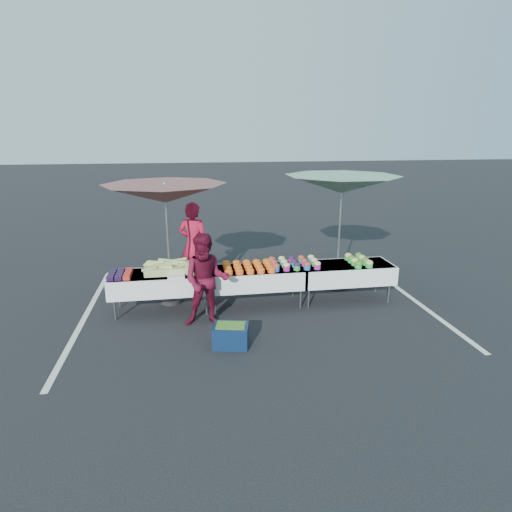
{
  "coord_description": "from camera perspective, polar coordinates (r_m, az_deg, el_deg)",
  "views": [
    {
      "loc": [
        -1.23,
        -7.7,
        3.29
      ],
      "look_at": [
        0.0,
        0.0,
        1.0
      ],
      "focal_mm": 30.0,
      "sensor_mm": 36.0,
      "label": 1
    }
  ],
  "objects": [
    {
      "name": "ground",
      "position": [
        8.46,
        0.0,
        -6.51
      ],
      "size": [
        80.0,
        80.0,
        0.0
      ],
      "primitive_type": "plane",
      "color": "black"
    },
    {
      "name": "stripe_left",
      "position": [
        8.6,
        -21.74,
        -7.34
      ],
      "size": [
        0.1,
        5.0,
        0.0
      ],
      "primitive_type": "cube",
      "color": "silver",
      "rests_on": "ground"
    },
    {
      "name": "stripe_right",
      "position": [
        9.47,
        19.56,
        -4.94
      ],
      "size": [
        0.1,
        5.0,
        0.0
      ],
      "primitive_type": "cube",
      "color": "silver",
      "rests_on": "ground"
    },
    {
      "name": "table_left",
      "position": [
        8.18,
        -12.57,
        -3.36
      ],
      "size": [
        1.86,
        0.81,
        0.75
      ],
      "color": "white",
      "rests_on": "ground"
    },
    {
      "name": "table_center",
      "position": [
        8.26,
        0.0,
        -2.78
      ],
      "size": [
        1.86,
        0.81,
        0.75
      ],
      "color": "white",
      "rests_on": "ground"
    },
    {
      "name": "table_right",
      "position": [
        8.71,
        11.79,
        -2.11
      ],
      "size": [
        1.86,
        0.81,
        0.75
      ],
      "color": "white",
      "rests_on": "ground"
    },
    {
      "name": "berry_punnets",
      "position": [
        8.14,
        -17.67,
        -2.32
      ],
      "size": [
        0.4,
        0.54,
        0.08
      ],
      "color": "black",
      "rests_on": "table_left"
    },
    {
      "name": "corn_pile",
      "position": [
        8.13,
        -10.9,
        -1.48
      ],
      "size": [
        1.16,
        0.57,
        0.26
      ],
      "color": "#8CAA57",
      "rests_on": "table_left"
    },
    {
      "name": "plastic_bags",
      "position": [
        7.82,
        -10.57,
        -2.68
      ],
      "size": [
        0.3,
        0.25,
        0.05
      ],
      "primitive_type": "cube",
      "color": "white",
      "rests_on": "table_left"
    },
    {
      "name": "carrot_bowls",
      "position": [
        8.16,
        -1.03,
        -1.42
      ],
      "size": [
        0.95,
        0.69,
        0.11
      ],
      "color": "#FE591C",
      "rests_on": "table_center"
    },
    {
      "name": "potato_cups",
      "position": [
        8.32,
        5.11,
        -0.89
      ],
      "size": [
        0.94,
        0.58,
        0.16
      ],
      "color": "#255BAD",
      "rests_on": "table_right"
    },
    {
      "name": "bean_baskets",
      "position": [
        8.72,
        13.5,
        -0.54
      ],
      "size": [
        0.36,
        0.68,
        0.15
      ],
      "color": "green",
      "rests_on": "table_right"
    },
    {
      "name": "vendor",
      "position": [
        9.33,
        -8.29,
        1.53
      ],
      "size": [
        0.8,
        0.69,
        1.86
      ],
      "primitive_type": "imported",
      "rotation": [
        0.0,
        0.0,
        2.71
      ],
      "color": "#AD1333",
      "rests_on": "ground"
    },
    {
      "name": "customer",
      "position": [
        7.38,
        -6.65,
        -3.27
      ],
      "size": [
        0.88,
        0.73,
        1.65
      ],
      "primitive_type": "imported",
      "rotation": [
        0.0,
        0.0,
        -0.14
      ],
      "color": "#590D22",
      "rests_on": "ground"
    },
    {
      "name": "umbrella_left",
      "position": [
        8.19,
        -12.03,
        8.06
      ],
      "size": [
        2.35,
        2.35,
        2.38
      ],
      "rotation": [
        0.0,
        0.0,
        0.01
      ],
      "color": "black",
      "rests_on": "ground"
    },
    {
      "name": "umbrella_right",
      "position": [
        9.06,
        11.4,
        9.23
      ],
      "size": [
        3.12,
        3.12,
        2.44
      ],
      "rotation": [
        0.0,
        0.0,
        -0.39
      ],
      "color": "black",
      "rests_on": "ground"
    },
    {
      "name": "storage_bin",
      "position": [
        6.88,
        -3.37,
        -10.47
      ],
      "size": [
        0.62,
        0.51,
        0.36
      ],
      "rotation": [
        0.0,
        0.0,
        -0.21
      ],
      "color": "#0C1F3D",
      "rests_on": "ground"
    }
  ]
}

